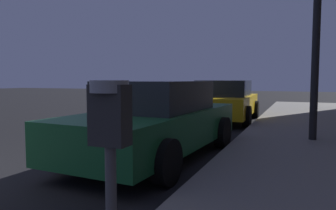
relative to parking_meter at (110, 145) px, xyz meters
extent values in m
cube|color=#333333|center=(0.00, 0.00, 0.15)|extent=(0.19, 0.11, 0.30)
cylinder|color=#999EA5|center=(0.00, 0.00, 0.29)|extent=(0.19, 0.19, 0.06)
cube|color=black|center=(-0.06, 0.00, 0.19)|extent=(0.01, 0.08, 0.11)
cube|color=#19592D|center=(-1.61, 4.05, -0.57)|extent=(1.97, 4.50, 0.64)
cube|color=#1E2328|center=(-1.61, 4.05, 0.01)|extent=(1.63, 2.15, 0.56)
cylinder|color=black|center=(-2.40, 5.47, -0.81)|extent=(0.26, 0.67, 0.66)
cylinder|color=black|center=(-0.66, 5.37, -0.81)|extent=(0.26, 0.67, 0.66)
cylinder|color=black|center=(-2.56, 2.73, -0.81)|extent=(0.26, 0.67, 0.66)
cylinder|color=black|center=(-0.82, 2.64, -0.81)|extent=(0.26, 0.67, 0.66)
cube|color=gold|center=(-1.61, 9.80, -0.57)|extent=(1.99, 4.20, 0.64)
cube|color=#1E2328|center=(-1.61, 9.71, 0.01)|extent=(1.70, 1.98, 0.56)
cylinder|color=black|center=(-2.59, 11.05, -0.81)|extent=(0.24, 0.67, 0.66)
cylinder|color=black|center=(-0.71, 11.11, -0.81)|extent=(0.24, 0.67, 0.66)
cylinder|color=black|center=(-2.51, 8.49, -0.81)|extent=(0.24, 0.67, 0.66)
cylinder|color=black|center=(-0.63, 8.54, -0.81)|extent=(0.24, 0.67, 0.66)
cylinder|color=black|center=(1.13, 6.27, 1.88)|extent=(0.16, 0.16, 5.74)
camera|label=1|loc=(0.86, -1.32, 0.32)|focal=34.08mm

